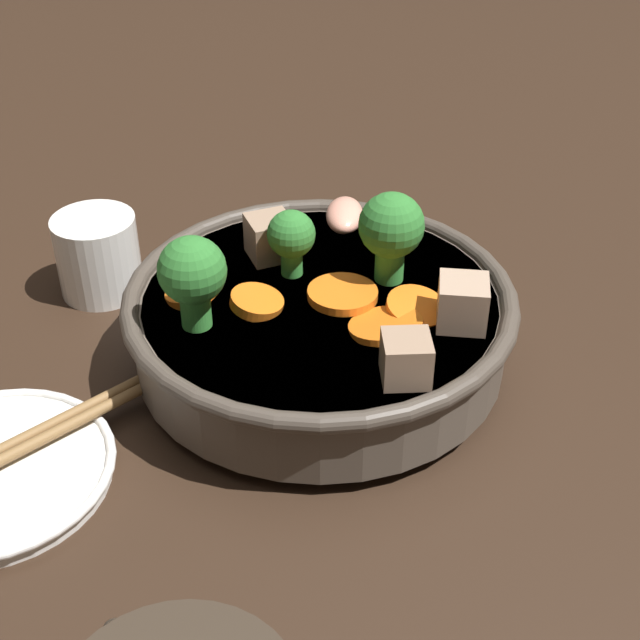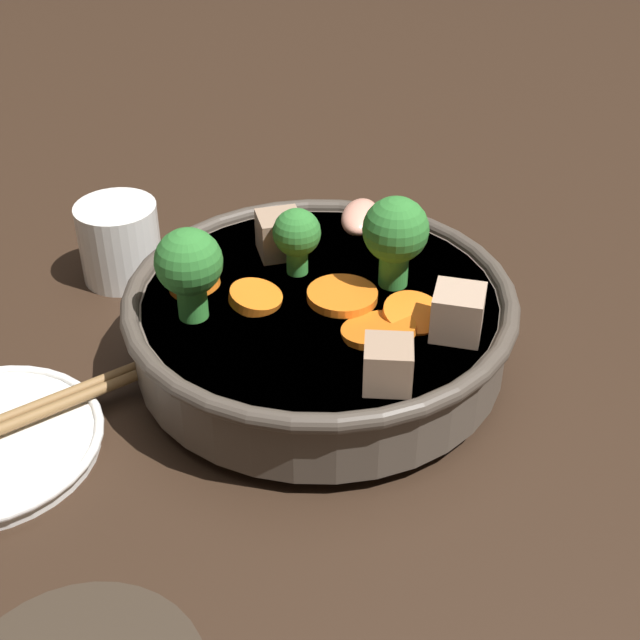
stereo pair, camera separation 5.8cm
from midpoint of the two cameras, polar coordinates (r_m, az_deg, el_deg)
name	(u,v)px [view 1 (the left image)]	position (r m, az deg, el deg)	size (l,w,h in m)	color
ground_plane	(320,365)	(0.61, -2.76, -3.00)	(3.00, 3.00, 0.00)	black
stirfry_bowl	(320,316)	(0.58, -2.87, 0.18)	(0.25, 0.25, 0.12)	#51473D
tea_cup	(98,254)	(0.69, -16.40, 3.97)	(0.06, 0.06, 0.06)	white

